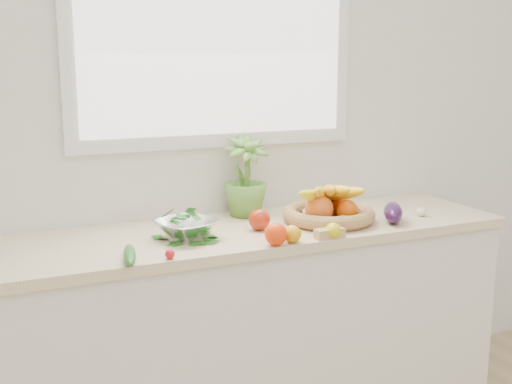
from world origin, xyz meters
name	(u,v)px	position (x,y,z in m)	size (l,w,h in m)	color
back_wall	(215,112)	(0.00, 2.25, 1.35)	(4.50, 0.02, 2.70)	white
counter_cabinet	(243,335)	(0.00, 1.95, 0.43)	(2.20, 0.58, 0.86)	silver
countertop	(243,233)	(0.00, 1.95, 0.88)	(2.24, 0.62, 0.04)	beige
window_frame	(216,17)	(0.00, 2.23, 1.75)	(1.30, 0.03, 1.10)	white
window_pane	(217,17)	(0.00, 2.21, 1.75)	(1.18, 0.01, 0.98)	white
orange_loose	(276,234)	(0.01, 1.67, 0.94)	(0.08, 0.08, 0.08)	#FF3A08
lemon_a	(292,234)	(0.09, 1.68, 0.93)	(0.07, 0.08, 0.07)	orange
lemon_b	(333,230)	(0.26, 1.67, 0.93)	(0.06, 0.07, 0.06)	yellow
lemon_c	(343,222)	(0.37, 1.77, 0.93)	(0.06, 0.07, 0.06)	orange
apple	(259,220)	(0.05, 1.89, 0.94)	(0.09, 0.09, 0.09)	#AC260D
ginger	(330,233)	(0.25, 1.67, 0.92)	(0.12, 0.05, 0.04)	tan
garlic_a	(365,209)	(0.59, 1.95, 0.92)	(0.06, 0.06, 0.05)	silver
garlic_b	(308,213)	(0.33, 1.99, 0.92)	(0.05, 0.05, 0.05)	white
garlic_c	(422,212)	(0.80, 1.81, 0.92)	(0.05, 0.05, 0.04)	white
eggplant	(393,212)	(0.62, 1.78, 0.94)	(0.08, 0.21, 0.08)	#2D0F37
cucumber	(130,255)	(-0.52, 1.71, 0.92)	(0.04, 0.23, 0.04)	#1E5D1B
radish	(170,254)	(-0.39, 1.67, 0.92)	(0.03, 0.03, 0.03)	red
potted_herb	(246,176)	(0.10, 2.14, 1.08)	(0.20, 0.20, 0.35)	#588F34
fruit_basket	(328,209)	(0.37, 1.89, 0.96)	(0.51, 0.51, 0.19)	#A57B49
colander_with_spinach	(186,223)	(-0.26, 1.89, 0.96)	(0.29, 0.29, 0.12)	white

